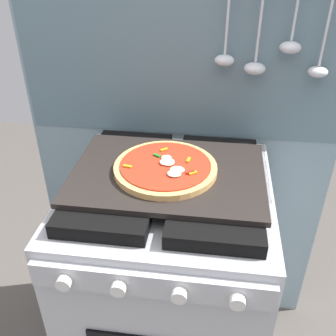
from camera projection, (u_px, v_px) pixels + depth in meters
kitchen_backsplash at (181, 152)px, 1.45m from camera, size 1.10×0.09×1.55m
stove at (168, 284)px, 1.35m from camera, size 0.60×0.64×0.90m
baking_tray at (168, 173)px, 1.10m from camera, size 0.54×0.38×0.02m
pizza_left at (166, 167)px, 1.10m from camera, size 0.29×0.29×0.03m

